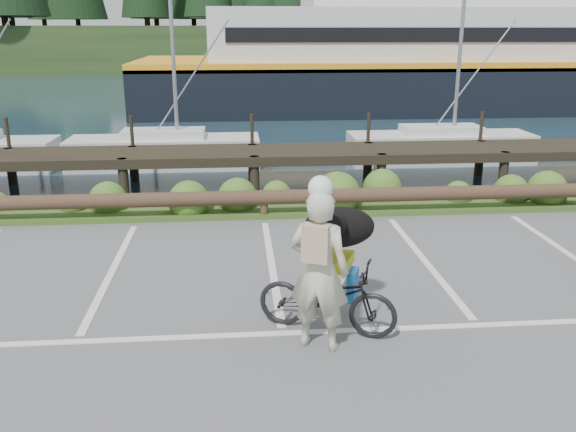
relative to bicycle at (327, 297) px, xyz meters
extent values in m
plane|color=#535355|center=(-0.57, 0.37, -0.48)|extent=(72.00, 72.00, 0.00)
plane|color=#172C39|center=(-0.57, 48.37, -1.68)|extent=(160.00, 160.00, 0.00)
cube|color=#3D5B21|center=(-0.57, 5.67, -0.43)|extent=(34.00, 1.60, 0.10)
imported|color=black|center=(0.00, 0.00, 0.00)|extent=(1.93, 1.29, 0.96)
imported|color=beige|center=(-0.16, -0.39, 0.53)|extent=(0.86, 0.73, 2.01)
ellipsoid|color=black|center=(0.22, 0.54, 0.76)|extent=(0.81, 1.07, 0.56)
camera|label=1|loc=(-1.11, -7.08, 3.30)|focal=38.00mm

